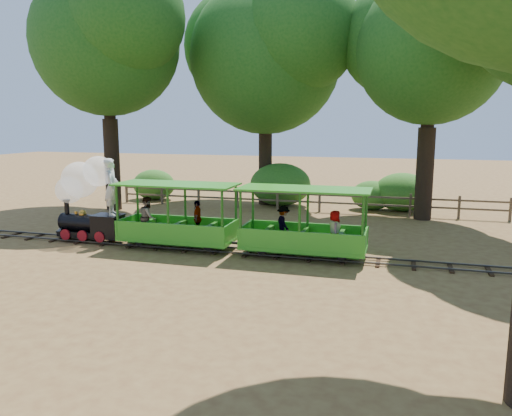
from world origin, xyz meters
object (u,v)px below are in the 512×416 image
(locomotive, at_px, (87,192))
(carriage_front, at_px, (174,223))
(fence, at_px, (298,199))
(carriage_rear, at_px, (304,231))

(locomotive, distance_m, carriage_front, 3.41)
(locomotive, height_order, fence, locomotive)
(locomotive, distance_m, fence, 9.89)
(locomotive, xyz_separation_m, carriage_front, (3.29, -0.11, -0.88))
(carriage_front, xyz_separation_m, fence, (2.50, 8.05, -0.27))
(carriage_front, bearing_deg, fence, 72.75)
(carriage_front, bearing_deg, carriage_rear, 0.83)
(locomotive, bearing_deg, carriage_front, -1.95)
(carriage_front, bearing_deg, locomotive, 178.05)
(fence, bearing_deg, locomotive, -126.13)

